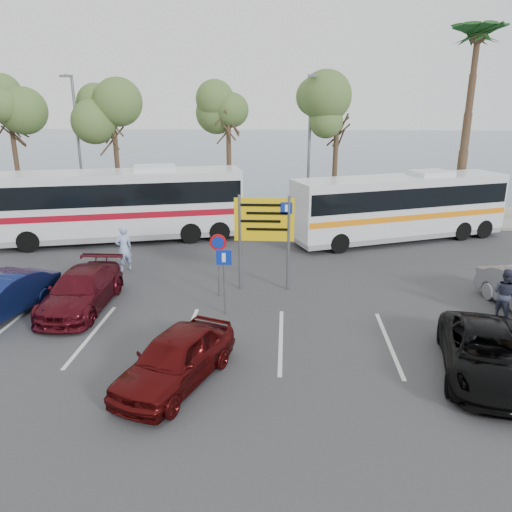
# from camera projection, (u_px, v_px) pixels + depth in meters

# --- Properties ---
(ground) EXTENTS (120.00, 120.00, 0.00)m
(ground) POSITION_uv_depth(u_px,v_px,m) (228.00, 324.00, 16.00)
(ground) COLOR #343436
(ground) RESTS_ON ground
(kerb_strip) EXTENTS (44.00, 2.40, 0.15)m
(kerb_strip) POSITION_uv_depth(u_px,v_px,m) (255.00, 221.00, 29.31)
(kerb_strip) COLOR gray
(kerb_strip) RESTS_ON ground
(seawall) EXTENTS (48.00, 0.80, 0.60)m
(seawall) POSITION_uv_depth(u_px,v_px,m) (257.00, 210.00, 31.14)
(seawall) COLOR #A09880
(seawall) RESTS_ON ground
(sea) EXTENTS (140.00, 140.00, 0.00)m
(sea) POSITION_uv_depth(u_px,v_px,m) (275.00, 148.00, 73.11)
(sea) COLOR #45626F
(sea) RESTS_ON ground
(tree_far_left) EXTENTS (3.20, 3.20, 7.60)m
(tree_far_left) POSITION_uv_depth(u_px,v_px,m) (9.00, 110.00, 28.23)
(tree_far_left) COLOR #382619
(tree_far_left) RESTS_ON kerb_strip
(tree_left) EXTENTS (3.20, 3.20, 7.20)m
(tree_left) POSITION_uv_depth(u_px,v_px,m) (113.00, 116.00, 27.98)
(tree_left) COLOR #382619
(tree_left) RESTS_ON kerb_strip
(tree_mid) EXTENTS (3.20, 3.20, 8.00)m
(tree_mid) POSITION_uv_depth(u_px,v_px,m) (228.00, 104.00, 27.41)
(tree_mid) COLOR #382619
(tree_mid) RESTS_ON kerb_strip
(tree_right) EXTENTS (3.20, 3.20, 7.40)m
(tree_right) POSITION_uv_depth(u_px,v_px,m) (337.00, 113.00, 27.21)
(tree_right) COLOR #382619
(tree_right) RESTS_ON kerb_strip
(palm_tree) EXTENTS (4.80, 4.80, 11.20)m
(palm_tree) POSITION_uv_depth(u_px,v_px,m) (478.00, 39.00, 25.69)
(palm_tree) COLOR #382619
(palm_tree) RESTS_ON kerb_strip
(street_lamp_left) EXTENTS (0.45, 1.15, 8.01)m
(street_lamp_left) POSITION_uv_depth(u_px,v_px,m) (78.00, 142.00, 28.07)
(street_lamp_left) COLOR slate
(street_lamp_left) RESTS_ON kerb_strip
(street_lamp_right) EXTENTS (0.45, 1.15, 8.01)m
(street_lamp_right) POSITION_uv_depth(u_px,v_px,m) (309.00, 143.00, 27.31)
(street_lamp_right) COLOR slate
(street_lamp_right) RESTS_ON kerb_strip
(direction_sign) EXTENTS (2.20, 0.12, 3.60)m
(direction_sign) POSITION_uv_depth(u_px,v_px,m) (264.00, 227.00, 18.26)
(direction_sign) COLOR slate
(direction_sign) RESTS_ON ground
(sign_no_stop) EXTENTS (0.60, 0.08, 2.35)m
(sign_no_stop) POSITION_uv_depth(u_px,v_px,m) (218.00, 255.00, 17.83)
(sign_no_stop) COLOR slate
(sign_no_stop) RESTS_ON ground
(sign_parking) EXTENTS (0.50, 0.07, 2.25)m
(sign_parking) POSITION_uv_depth(u_px,v_px,m) (224.00, 273.00, 16.33)
(sign_parking) COLOR slate
(sign_parking) RESTS_ON ground
(lane_markings) EXTENTS (12.02, 4.20, 0.01)m
(lane_markings) POSITION_uv_depth(u_px,v_px,m) (187.00, 337.00, 15.12)
(lane_markings) COLOR silver
(lane_markings) RESTS_ON ground
(coach_bus_left) EXTENTS (12.31, 5.60, 3.76)m
(coach_bus_left) POSITION_uv_depth(u_px,v_px,m) (120.00, 207.00, 24.93)
(coach_bus_left) COLOR silver
(coach_bus_left) RESTS_ON ground
(coach_bus_right) EXTENTS (11.17, 6.37, 3.46)m
(coach_bus_right) POSITION_uv_depth(u_px,v_px,m) (400.00, 209.00, 25.08)
(coach_bus_right) COLOR silver
(coach_bus_right) RESTS_ON ground
(car_blue) EXTENTS (2.64, 4.47, 1.39)m
(car_blue) POSITION_uv_depth(u_px,v_px,m) (0.00, 297.00, 16.37)
(car_blue) COLOR #101B4C
(car_blue) RESTS_ON ground
(car_maroon) EXTENTS (1.87, 4.57, 1.32)m
(car_maroon) POSITION_uv_depth(u_px,v_px,m) (81.00, 290.00, 17.05)
(car_maroon) COLOR #4B0C15
(car_maroon) RESTS_ON ground
(car_red) EXTENTS (2.96, 4.35, 1.37)m
(car_red) POSITION_uv_depth(u_px,v_px,m) (176.00, 358.00, 12.52)
(car_red) COLOR #4A0A0A
(car_red) RESTS_ON ground
(suv_black) EXTENTS (2.99, 4.87, 1.26)m
(suv_black) POSITION_uv_depth(u_px,v_px,m) (486.00, 354.00, 12.85)
(suv_black) COLOR black
(suv_black) RESTS_ON ground
(pedestrian_near) EXTENTS (0.83, 0.79, 1.91)m
(pedestrian_near) POSITION_uv_depth(u_px,v_px,m) (124.00, 248.00, 20.76)
(pedestrian_near) COLOR #95ABD8
(pedestrian_near) RESTS_ON ground
(pedestrian_far) EXTENTS (1.01, 1.05, 1.71)m
(pedestrian_far) POSITION_uv_depth(u_px,v_px,m) (505.00, 294.00, 16.18)
(pedestrian_far) COLOR #2D3144
(pedestrian_far) RESTS_ON ground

